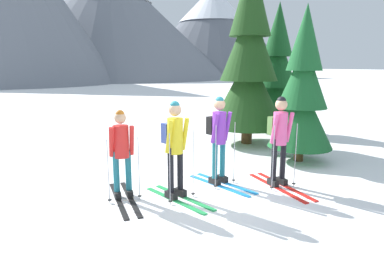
{
  "coord_description": "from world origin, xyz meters",
  "views": [
    {
      "loc": [
        -2.96,
        -5.69,
        2.4
      ],
      "look_at": [
        0.02,
        0.3,
        1.05
      ],
      "focal_mm": 31.97,
      "sensor_mm": 36.0,
      "label": 1
    }
  ],
  "objects_px": {
    "skier_in_red": "(122,152)",
    "skier_in_pink": "(279,136)",
    "pine_tree_far": "(277,74)",
    "pine_tree_mid": "(249,62)",
    "skier_in_yellow": "(175,144)",
    "pine_tree_near": "(303,92)",
    "skier_in_purple": "(219,135)"
  },
  "relations": [
    {
      "from": "skier_in_red",
      "to": "skier_in_yellow",
      "type": "distance_m",
      "value": 0.97
    },
    {
      "from": "skier_in_pink",
      "to": "pine_tree_mid",
      "type": "xyz_separation_m",
      "value": [
        1.71,
        3.47,
        1.49
      ]
    },
    {
      "from": "skier_in_red",
      "to": "pine_tree_mid",
      "type": "bearing_deg",
      "value": 30.24
    },
    {
      "from": "skier_in_yellow",
      "to": "skier_in_pink",
      "type": "height_order",
      "value": "skier_in_pink"
    },
    {
      "from": "pine_tree_near",
      "to": "pine_tree_far",
      "type": "relative_size",
      "value": 0.84
    },
    {
      "from": "skier_in_yellow",
      "to": "pine_tree_mid",
      "type": "height_order",
      "value": "pine_tree_mid"
    },
    {
      "from": "skier_in_red",
      "to": "skier_in_pink",
      "type": "bearing_deg",
      "value": -13.82
    },
    {
      "from": "skier_in_red",
      "to": "skier_in_pink",
      "type": "distance_m",
      "value": 3.08
    },
    {
      "from": "skier_in_pink",
      "to": "pine_tree_near",
      "type": "bearing_deg",
      "value": 35.11
    },
    {
      "from": "skier_in_red",
      "to": "skier_in_purple",
      "type": "height_order",
      "value": "skier_in_purple"
    },
    {
      "from": "pine_tree_near",
      "to": "pine_tree_far",
      "type": "bearing_deg",
      "value": 58.77
    },
    {
      "from": "skier_in_purple",
      "to": "pine_tree_mid",
      "type": "bearing_deg",
      "value": 46.13
    },
    {
      "from": "skier_in_yellow",
      "to": "pine_tree_mid",
      "type": "bearing_deg",
      "value": 39.47
    },
    {
      "from": "skier_in_red",
      "to": "skier_in_yellow",
      "type": "height_order",
      "value": "skier_in_yellow"
    },
    {
      "from": "skier_in_red",
      "to": "pine_tree_near",
      "type": "height_order",
      "value": "pine_tree_near"
    },
    {
      "from": "skier_in_pink",
      "to": "pine_tree_mid",
      "type": "height_order",
      "value": "pine_tree_mid"
    },
    {
      "from": "skier_in_yellow",
      "to": "skier_in_purple",
      "type": "relative_size",
      "value": 1.0
    },
    {
      "from": "skier_in_purple",
      "to": "pine_tree_far",
      "type": "bearing_deg",
      "value": 40.01
    },
    {
      "from": "pine_tree_near",
      "to": "pine_tree_far",
      "type": "distance_m",
      "value": 4.13
    },
    {
      "from": "pine_tree_mid",
      "to": "pine_tree_far",
      "type": "xyz_separation_m",
      "value": [
        2.14,
        1.24,
        -0.41
      ]
    },
    {
      "from": "skier_in_pink",
      "to": "pine_tree_far",
      "type": "bearing_deg",
      "value": 50.84
    },
    {
      "from": "skier_in_yellow",
      "to": "pine_tree_far",
      "type": "relative_size",
      "value": 0.39
    },
    {
      "from": "skier_in_red",
      "to": "skier_in_pink",
      "type": "height_order",
      "value": "skier_in_pink"
    },
    {
      "from": "pine_tree_mid",
      "to": "pine_tree_far",
      "type": "relative_size",
      "value": 1.19
    },
    {
      "from": "skier_in_red",
      "to": "pine_tree_far",
      "type": "bearing_deg",
      "value": 30.24
    },
    {
      "from": "skier_in_red",
      "to": "skier_in_pink",
      "type": "relative_size",
      "value": 1.0
    },
    {
      "from": "pine_tree_far",
      "to": "pine_tree_mid",
      "type": "bearing_deg",
      "value": -149.77
    },
    {
      "from": "pine_tree_near",
      "to": "skier_in_purple",
      "type": "bearing_deg",
      "value": -168.29
    },
    {
      "from": "skier_in_purple",
      "to": "pine_tree_near",
      "type": "bearing_deg",
      "value": 11.71
    },
    {
      "from": "skier_in_purple",
      "to": "pine_tree_mid",
      "type": "distance_m",
      "value": 4.21
    },
    {
      "from": "skier_in_yellow",
      "to": "pine_tree_mid",
      "type": "xyz_separation_m",
      "value": [
        3.83,
        3.16,
        1.5
      ]
    },
    {
      "from": "skier_in_yellow",
      "to": "pine_tree_far",
      "type": "distance_m",
      "value": 7.49
    }
  ]
}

